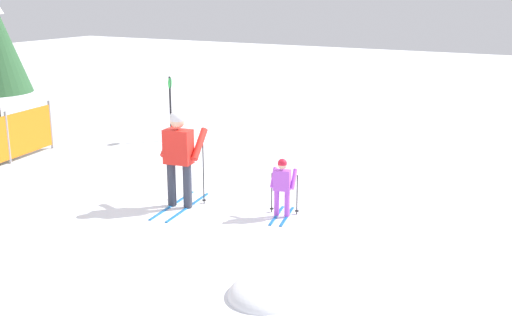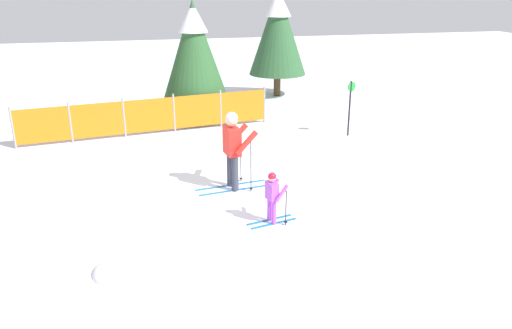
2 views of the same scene
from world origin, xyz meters
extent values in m
plane|color=white|center=(0.00, 0.00, 0.00)|extent=(60.00, 60.00, 0.00)
cube|color=#1966B2|center=(0.04, 0.34, 0.01)|extent=(1.59, 0.27, 0.02)
cube|color=#1966B2|center=(0.08, 0.03, 0.01)|extent=(1.59, 0.27, 0.02)
cylinder|color=#333847|center=(0.04, 0.34, 0.40)|extent=(0.15, 0.15, 0.76)
cylinder|color=#333847|center=(0.08, 0.03, 0.40)|extent=(0.15, 0.15, 0.76)
cube|color=red|center=(0.06, 0.18, 1.08)|extent=(0.33, 0.51, 0.59)
cylinder|color=red|center=(0.23, 0.51, 1.10)|extent=(0.53, 0.19, 0.51)
cylinder|color=red|center=(0.32, -0.08, 1.10)|extent=(0.53, 0.19, 0.51)
sphere|color=#D8AD8C|center=(0.06, 0.18, 1.52)|extent=(0.25, 0.25, 0.25)
sphere|color=silver|center=(0.06, 0.18, 1.57)|extent=(0.27, 0.27, 0.27)
cylinder|color=black|center=(0.32, 0.54, 0.59)|extent=(0.02, 0.02, 1.18)
cylinder|color=black|center=(0.32, 0.54, 0.06)|extent=(0.07, 0.07, 0.01)
cylinder|color=black|center=(0.41, -0.09, 0.59)|extent=(0.02, 0.02, 1.18)
cylinder|color=black|center=(0.41, -0.09, 0.06)|extent=(0.07, 0.07, 0.01)
cube|color=#1966B2|center=(0.44, -1.51, 0.01)|extent=(0.92, 0.26, 0.02)
cube|color=#1966B2|center=(0.48, -1.68, 0.01)|extent=(0.92, 0.26, 0.02)
cylinder|color=#B24CD8|center=(0.44, -1.51, 0.24)|extent=(0.09, 0.09, 0.44)
cylinder|color=#B24CD8|center=(0.48, -1.68, 0.24)|extent=(0.09, 0.09, 0.44)
cube|color=#B24CD8|center=(0.46, -1.59, 0.63)|extent=(0.22, 0.30, 0.34)
cylinder|color=#B24CD8|center=(0.53, -1.40, 0.64)|extent=(0.29, 0.13, 0.32)
cylinder|color=#B24CD8|center=(0.61, -1.73, 0.64)|extent=(0.29, 0.13, 0.32)
sphere|color=#D8AD8C|center=(0.46, -1.59, 0.90)|extent=(0.15, 0.15, 0.15)
sphere|color=red|center=(0.46, -1.59, 0.92)|extent=(0.15, 0.15, 0.15)
cylinder|color=black|center=(0.58, -1.34, 0.34)|extent=(0.02, 0.02, 0.69)
cylinder|color=black|center=(0.58, -1.34, 0.06)|extent=(0.07, 0.07, 0.01)
cylinder|color=black|center=(0.68, -1.76, 0.34)|extent=(0.02, 0.02, 0.69)
cylinder|color=black|center=(0.68, -1.76, 0.06)|extent=(0.07, 0.07, 0.01)
cylinder|color=gray|center=(0.63, 5.07, 0.57)|extent=(0.06, 0.06, 1.14)
cylinder|color=gray|center=(2.06, 5.28, 0.57)|extent=(0.06, 0.06, 1.14)
cube|color=orange|center=(1.34, 5.18, 0.57)|extent=(1.44, 0.24, 0.96)
cylinder|color=black|center=(4.07, 3.27, 0.80)|extent=(0.05, 0.05, 1.59)
cylinder|color=green|center=(4.10, 3.29, 1.43)|extent=(0.27, 0.12, 0.28)
ellipsoid|color=white|center=(-2.11, -2.70, 0.00)|extent=(1.17, 0.99, 0.47)
camera|label=1|loc=(-8.57, -6.05, 3.69)|focal=45.00mm
camera|label=2|loc=(-1.76, -9.69, 4.25)|focal=35.00mm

